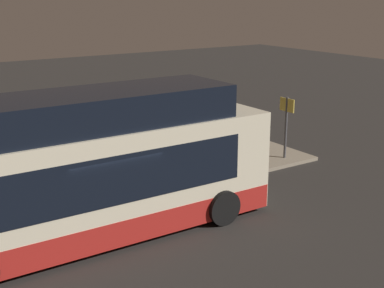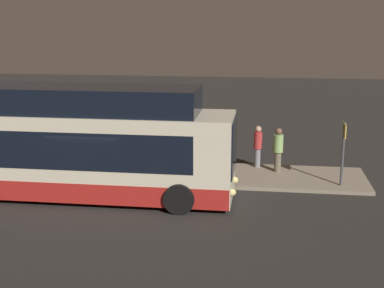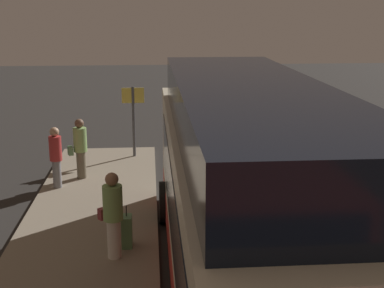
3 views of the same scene
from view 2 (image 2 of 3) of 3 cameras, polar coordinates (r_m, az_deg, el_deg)
The scene contains 8 objects.
ground at distance 19.52m, azimuth -10.34°, elevation -5.68°, with size 80.00×80.00×0.00m, color #2B2826.
platform at distance 22.44m, azimuth -7.80°, elevation -2.87°, with size 20.00×3.27×0.14m.
bus_lead at distance 19.25m, azimuth -11.55°, elevation -0.43°, with size 10.59×2.83×3.99m.
passenger_boarding at distance 21.95m, azimuth 9.16°, elevation -0.44°, with size 0.49×0.64×1.82m.
passenger_waiting at distance 21.22m, azimuth -5.46°, elevation -0.80°, with size 0.66×0.62×1.83m.
passenger_with_bags at distance 22.51m, azimuth 7.04°, elevation -0.06°, with size 0.45×0.45×1.76m.
suitcase at distance 21.05m, azimuth -4.28°, elevation -2.69°, with size 0.35×0.22×0.94m.
sign_post at distance 20.53m, azimuth 15.85°, elevation -0.09°, with size 0.10×0.75×2.42m.
Camera 2 is at (5.94, -17.48, 6.32)m, focal length 50.00 mm.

